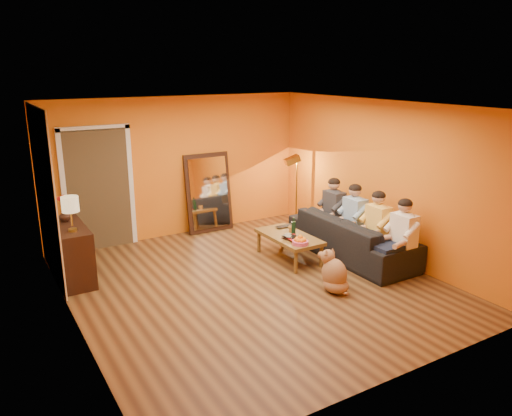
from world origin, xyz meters
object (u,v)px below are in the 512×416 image
person_mid_left (377,228)px  vase (65,215)px  mirror_frame (208,193)px  floor_lamp (296,193)px  dog (334,271)px  table_lamp (71,214)px  person_far_left (403,238)px  person_far_right (334,211)px  tumbler (291,229)px  sofa (352,237)px  person_mid_right (354,219)px  coffee_table (289,247)px  sideboard (72,253)px  wine_bottle (294,227)px  laptop (286,227)px

person_mid_left → vase: (-4.37, 2.13, 0.33)m
mirror_frame → vase: mirror_frame is taller
floor_lamp → dog: 2.97m
table_lamp → person_far_left: table_lamp is taller
person_far_right → tumbler: 1.00m
table_lamp → floor_lamp: size_ratio=0.35×
sofa → floor_lamp: size_ratio=1.66×
tumbler → person_mid_right: bearing=-24.7°
vase → table_lamp: bearing=-90.0°
coffee_table → floor_lamp: 1.78m
person_far_left → person_far_right: 1.65m
table_lamp → person_far_right: (4.37, -0.48, -0.49)m
table_lamp → coffee_table: (3.26, -0.69, -0.90)m
person_far_left → floor_lamp: bearing=90.6°
person_mid_right → mirror_frame: bearing=123.3°
person_far_left → person_far_right: bearing=90.0°
floor_lamp → person_mid_left: bearing=-74.0°
sideboard → wine_bottle: bearing=-17.5°
person_mid_right → vase: 4.66m
sofa → person_far_left: (0.13, -1.00, 0.26)m
sideboard → coffee_table: (3.26, -0.99, -0.21)m
person_mid_left → wine_bottle: person_mid_left is taller
sideboard → vase: 0.58m
dog → coffee_table: bearing=73.9°
person_mid_left → person_far_right: bearing=90.0°
mirror_frame → dog: mirror_frame is taller
sideboard → table_lamp: table_lamp is taller
dog → vase: size_ratio=3.35×
sideboard → tumbler: sideboard is taller
person_mid_left → coffee_table: bearing=141.4°
wine_bottle → tumbler: wine_bottle is taller
mirror_frame → floor_lamp: mirror_frame is taller
floor_lamp → vase: (-4.34, -0.08, 0.22)m
person_far_left → mirror_frame: bearing=114.2°
mirror_frame → tumbler: 2.06m
floor_lamp → person_mid_right: (0.03, -1.66, -0.11)m
sofa → tumbler: 1.03m
sideboard → floor_lamp: (4.34, 0.33, 0.29)m
dog → vase: 4.10m
laptop → sideboard: bearing=167.9°
person_mid_left → person_mid_right: (0.00, 0.55, 0.00)m
mirror_frame → floor_lamp: 1.72m
coffee_table → person_mid_left: person_mid_left is taller
person_mid_right → wine_bottle: (-1.06, 0.29, -0.03)m
person_far_left → wine_bottle: bearing=127.4°
wine_bottle → laptop: bearing=72.0°
person_mid_left → laptop: bearing=126.9°
floor_lamp → wine_bottle: size_ratio=4.65×
vase → coffee_table: bearing=-20.9°
person_mid_left → vase: size_ratio=6.57×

